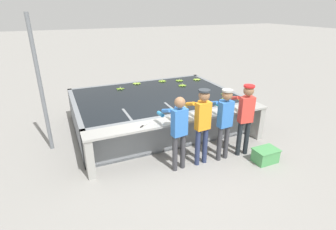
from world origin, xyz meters
name	(u,v)px	position (x,y,z in m)	size (l,w,h in m)	color
ground_plane	(188,157)	(0.00, 0.00, 0.00)	(80.00, 80.00, 0.00)	gray
wash_tank	(155,110)	(0.00, 2.08, 0.46)	(4.57, 3.27, 0.93)	gray
work_ledge	(184,129)	(0.00, 0.23, 0.66)	(4.57, 0.45, 0.93)	#9E9E99
worker_0	(178,127)	(-0.40, -0.29, 0.99)	(0.46, 0.73, 1.66)	#38383D
worker_1	(202,120)	(0.15, -0.30, 1.07)	(0.44, 0.74, 1.74)	navy
worker_2	(224,118)	(0.70, -0.33, 1.03)	(0.44, 0.73, 1.68)	#38383D
worker_3	(245,113)	(1.26, -0.35, 1.05)	(0.46, 0.74, 1.72)	#1E2328
banana_bunch_floating_0	(226,98)	(1.67, 0.95, 0.94)	(0.28, 0.28, 0.08)	#75A333
banana_bunch_floating_1	(179,81)	(1.31, 3.16, 0.94)	(0.28, 0.28, 0.08)	#7FAD33
banana_bunch_floating_2	(226,94)	(1.90, 1.29, 0.94)	(0.27, 0.28, 0.08)	#75A333
banana_bunch_floating_3	(162,81)	(0.75, 3.34, 0.94)	(0.28, 0.28, 0.08)	#8CB738
banana_bunch_floating_4	(197,80)	(1.93, 3.04, 0.94)	(0.28, 0.27, 0.08)	#9EC642
banana_bunch_floating_5	(137,83)	(-0.13, 3.41, 0.94)	(0.28, 0.28, 0.08)	#9EC642
banana_bunch_floating_6	(120,89)	(-0.79, 3.03, 0.94)	(0.27, 0.28, 0.08)	#75A333
banana_bunch_floating_7	(182,85)	(1.14, 2.59, 0.94)	(0.28, 0.28, 0.08)	#7FAD33
knife_0	(144,125)	(-0.99, 0.20, 0.94)	(0.30, 0.23, 0.02)	silver
crate	(265,155)	(1.54, -0.87, 0.16)	(0.55, 0.39, 0.32)	#4C9E56
support_post_left	(41,87)	(-2.91, 1.76, 1.60)	(0.09, 0.09, 3.20)	slate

